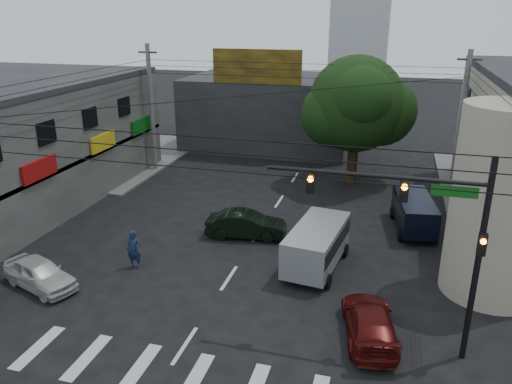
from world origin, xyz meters
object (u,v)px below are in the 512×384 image
at_px(traffic_officer, 134,250).
at_px(utility_pole_far_right, 460,126).
at_px(traffic_gantry, 427,224).
at_px(dark_sedan, 246,225).
at_px(silver_minivan, 317,247).
at_px(white_compact, 40,274).
at_px(street_tree, 356,104).
at_px(maroon_sedan, 369,322).
at_px(navy_van, 414,214).
at_px(utility_pole_far_left, 152,109).

bearing_deg(traffic_officer, utility_pole_far_right, 35.21).
height_order(traffic_gantry, dark_sedan, traffic_gantry).
xyz_separation_m(utility_pole_far_right, silver_minivan, (-6.91, -11.93, -3.58)).
relative_size(white_compact, silver_minivan, 0.82).
relative_size(street_tree, traffic_gantry, 1.21).
xyz_separation_m(street_tree, white_compact, (-11.61, -17.90, -4.82)).
height_order(dark_sedan, white_compact, dark_sedan).
distance_m(maroon_sedan, navy_van, 10.58).
height_order(street_tree, utility_pole_far_right, utility_pole_far_right).
height_order(utility_pole_far_left, traffic_officer, utility_pole_far_left).
height_order(street_tree, navy_van, street_tree).
relative_size(street_tree, traffic_officer, 4.72).
distance_m(white_compact, maroon_sedan, 13.91).
distance_m(dark_sedan, navy_van, 9.14).
xyz_separation_m(traffic_gantry, navy_van, (0.18, 10.75, -3.92)).
height_order(maroon_sedan, silver_minivan, silver_minivan).
relative_size(traffic_gantry, silver_minivan, 1.45).
distance_m(white_compact, navy_van, 18.90).
relative_size(navy_van, traffic_officer, 2.59).
relative_size(utility_pole_far_left, utility_pole_far_right, 1.00).
bearing_deg(silver_minivan, traffic_gantry, -132.91).
bearing_deg(maroon_sedan, dark_sedan, -57.34).
relative_size(utility_pole_far_right, silver_minivan, 1.85).
bearing_deg(traffic_officer, dark_sedan, 40.87).
bearing_deg(maroon_sedan, utility_pole_far_left, -55.88).
relative_size(white_compact, traffic_officer, 2.22).
distance_m(dark_sedan, white_compact, 10.20).
xyz_separation_m(utility_pole_far_left, maroon_sedan, (16.79, -16.69, -3.98)).
bearing_deg(street_tree, maroon_sedan, -82.62).
xyz_separation_m(utility_pole_far_right, dark_sedan, (-11.00, -9.58, -3.91)).
bearing_deg(utility_pole_far_right, street_tree, 171.25).
xyz_separation_m(utility_pole_far_left, dark_sedan, (10.00, -9.58, -3.91)).
bearing_deg(traffic_gantry, navy_van, 89.04).
bearing_deg(silver_minivan, utility_pole_far_right, -22.80).
bearing_deg(maroon_sedan, utility_pole_far_right, -115.20).
bearing_deg(utility_pole_far_left, dark_sedan, -43.79).
bearing_deg(utility_pole_far_left, utility_pole_far_right, 0.00).
relative_size(traffic_gantry, traffic_officer, 3.91).
xyz_separation_m(dark_sedan, silver_minivan, (4.10, -2.35, 0.33)).
height_order(maroon_sedan, navy_van, navy_van).
height_order(street_tree, silver_minivan, street_tree).
bearing_deg(silver_minivan, utility_pole_far_left, 57.02).
relative_size(white_compact, maroon_sedan, 0.90).
bearing_deg(traffic_gantry, white_compact, 179.60).
distance_m(utility_pole_far_right, dark_sedan, 15.10).
bearing_deg(traffic_officer, maroon_sedan, -21.06).
height_order(street_tree, traffic_gantry, street_tree).
xyz_separation_m(silver_minivan, navy_van, (4.41, 5.68, -0.11)).
height_order(utility_pole_far_left, navy_van, utility_pole_far_left).
bearing_deg(maroon_sedan, navy_van, -110.36).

